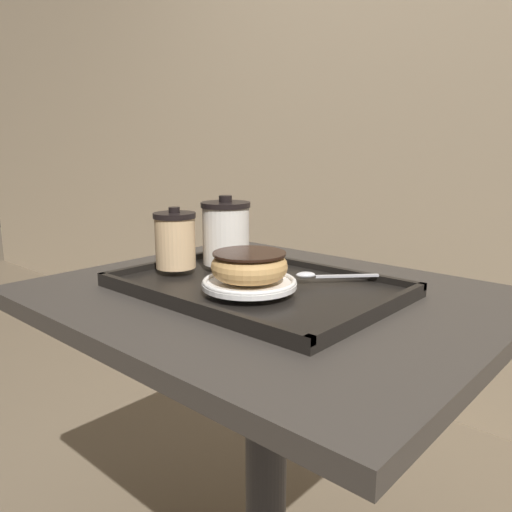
{
  "coord_description": "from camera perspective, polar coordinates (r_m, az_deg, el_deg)",
  "views": [
    {
      "loc": [
        0.56,
        -0.65,
        0.98
      ],
      "look_at": [
        -0.01,
        -0.01,
        0.8
      ],
      "focal_mm": 35.0,
      "sensor_mm": 36.0,
      "label": 1
    }
  ],
  "objects": [
    {
      "name": "wall_behind",
      "position": [
        1.85,
        25.27,
        17.86
      ],
      "size": [
        8.0,
        0.05,
        2.4
      ],
      "color": "tan",
      "rests_on": "ground_plane"
    },
    {
      "name": "cafe_table",
      "position": [
        0.96,
        1.2,
        -14.38
      ],
      "size": [
        0.79,
        0.66,
        0.73
      ],
      "color": "#38332D",
      "rests_on": "ground_plane"
    },
    {
      "name": "serving_tray",
      "position": [
        0.89,
        -0.0,
        -3.56
      ],
      "size": [
        0.48,
        0.34,
        0.02
      ],
      "color": "black",
      "rests_on": "cafe_table"
    },
    {
      "name": "coffee_cup_front",
      "position": [
        0.97,
        -9.22,
        1.84
      ],
      "size": [
        0.08,
        0.08,
        0.12
      ],
      "color": "#E0B784",
      "rests_on": "serving_tray"
    },
    {
      "name": "coffee_cup_rear",
      "position": [
        0.99,
        -3.46,
        2.71
      ],
      "size": [
        0.1,
        0.1,
        0.14
      ],
      "color": "white",
      "rests_on": "serving_tray"
    },
    {
      "name": "plate_with_chocolate_donut",
      "position": [
        0.83,
        -0.76,
        -3.1
      ],
      "size": [
        0.16,
        0.16,
        0.01
      ],
      "color": "white",
      "rests_on": "serving_tray"
    },
    {
      "name": "donut_chocolate_glazed",
      "position": [
        0.82,
        -0.77,
        -1.09
      ],
      "size": [
        0.13,
        0.13,
        0.05
      ],
      "color": "tan",
      "rests_on": "plate_with_chocolate_donut"
    },
    {
      "name": "spoon",
      "position": [
        0.9,
        7.11,
        -2.19
      ],
      "size": [
        0.11,
        0.12,
        0.01
      ],
      "rotation": [
        0.0,
        0.0,
        3.96
      ],
      "color": "silver",
      "rests_on": "serving_tray"
    }
  ]
}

